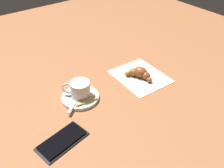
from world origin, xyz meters
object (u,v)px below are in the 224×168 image
(croissant, at_px, (140,73))
(cell_phone, at_px, (62,141))
(sugar_packet, at_px, (86,101))
(napkin, at_px, (140,76))
(saucer, at_px, (80,97))
(teaspoon, at_px, (79,95))
(espresso_cup, at_px, (80,89))

(croissant, distance_m, cell_phone, 0.37)
(sugar_packet, height_order, napkin, sugar_packet)
(saucer, height_order, napkin, saucer)
(saucer, xyz_separation_m, teaspoon, (-0.00, 0.00, 0.01))
(croissant, bearing_deg, teaspoon, 172.20)
(cell_phone, bearing_deg, napkin, 14.73)
(espresso_cup, height_order, sugar_packet, espresso_cup)
(saucer, bearing_deg, cell_phone, -136.81)
(sugar_packet, distance_m, croissant, 0.23)
(espresso_cup, xyz_separation_m, napkin, (0.24, -0.03, -0.04))
(espresso_cup, bearing_deg, teaspoon, 147.00)
(teaspoon, bearing_deg, saucer, -66.06)
(espresso_cup, height_order, cell_phone, espresso_cup)
(sugar_packet, xyz_separation_m, cell_phone, (-0.13, -0.09, -0.01))
(croissant, bearing_deg, saucer, 172.97)
(teaspoon, bearing_deg, espresso_cup, -33.00)
(napkin, bearing_deg, cell_phone, -165.27)
(sugar_packet, bearing_deg, napkin, 9.77)
(saucer, relative_size, croissant, 1.21)
(teaspoon, relative_size, cell_phone, 0.77)
(espresso_cup, distance_m, cell_phone, 0.18)
(saucer, distance_m, croissant, 0.23)
(saucer, xyz_separation_m, sugar_packet, (0.00, -0.04, 0.01))
(teaspoon, bearing_deg, napkin, -6.95)
(sugar_packet, distance_m, napkin, 0.24)
(sugar_packet, bearing_deg, croissant, 9.11)
(cell_phone, bearing_deg, croissant, 14.50)
(sugar_packet, xyz_separation_m, croissant, (0.23, 0.01, 0.01))
(croissant, xyz_separation_m, cell_phone, (-0.36, -0.09, -0.01))
(espresso_cup, xyz_separation_m, croissant, (0.23, -0.03, -0.02))
(teaspoon, height_order, sugar_packet, teaspoon)
(espresso_cup, height_order, croissant, espresso_cup)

